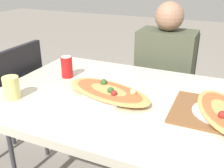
{
  "coord_description": "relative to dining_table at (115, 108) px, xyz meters",
  "views": [
    {
      "loc": [
        0.47,
        -1.09,
        1.35
      ],
      "look_at": [
        -0.02,
        -0.01,
        0.83
      ],
      "focal_mm": 42.0,
      "sensor_mm": 36.0,
      "label": 1
    }
  ],
  "objects": [
    {
      "name": "chair_far_seated",
      "position": [
        0.1,
        0.78,
        -0.17
      ],
      "size": [
        0.4,
        0.4,
        0.93
      ],
      "rotation": [
        0.0,
        0.0,
        3.14
      ],
      "color": "black",
      "rests_on": "ground_plane"
    },
    {
      "name": "chair_side_left",
      "position": [
        -0.79,
        0.08,
        -0.17
      ],
      "size": [
        0.4,
        0.4,
        0.93
      ],
      "rotation": [
        0.0,
        0.0,
        1.57
      ],
      "color": "black",
      "rests_on": "ground_plane"
    },
    {
      "name": "pizza_main",
      "position": [
        -0.03,
        -0.02,
        0.1
      ],
      "size": [
        0.52,
        0.34,
        0.06
      ],
      "color": "white",
      "rests_on": "dining_table"
    },
    {
      "name": "soda_can",
      "position": [
        -0.35,
        0.11,
        0.14
      ],
      "size": [
        0.07,
        0.07,
        0.12
      ],
      "color": "red",
      "rests_on": "dining_table"
    },
    {
      "name": "pizza_second",
      "position": [
        0.5,
        -0.0,
        0.1
      ],
      "size": [
        0.31,
        0.45,
        0.06
      ],
      "color": "white",
      "rests_on": "dining_table"
    },
    {
      "name": "person_seated",
      "position": [
        0.1,
        0.67,
        -0.01
      ],
      "size": [
        0.39,
        0.28,
        1.16
      ],
      "rotation": [
        0.0,
        0.0,
        3.14
      ],
      "color": "#2D2D38",
      "rests_on": "ground_plane"
    },
    {
      "name": "serving_tray",
      "position": [
        0.47,
        0.0,
        0.08
      ],
      "size": [
        0.37,
        0.32,
        0.01
      ],
      "color": "brown",
      "rests_on": "dining_table"
    },
    {
      "name": "dining_table",
      "position": [
        0.0,
        0.0,
        0.0
      ],
      "size": [
        1.2,
        0.9,
        0.77
      ],
      "color": "beige",
      "rests_on": "ground_plane"
    },
    {
      "name": "drink_glass",
      "position": [
        -0.45,
        -0.24,
        0.13
      ],
      "size": [
        0.08,
        0.08,
        0.11
      ],
      "color": "#E0DB7F",
      "rests_on": "dining_table"
    }
  ]
}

